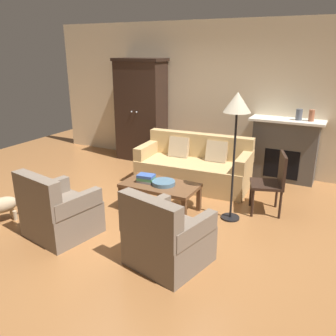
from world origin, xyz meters
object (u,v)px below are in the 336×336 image
Objects in this scene: armchair_near_left at (59,213)px; floor_lamp at (237,110)px; mantel_vase_terracotta at (312,116)px; side_chair_wooden at (273,179)px; mantel_vase_slate at (299,115)px; fireplace at (284,149)px; couch at (194,167)px; fruit_bowl at (164,183)px; armoire at (141,110)px; armchair_near_right at (166,239)px; coffee_table at (160,187)px; dog at (0,206)px; book_stack at (146,178)px.

armchair_near_left is 0.51× the size of floor_lamp.
side_chair_wooden is at bearing -100.24° from mantel_vase_terracotta.
floor_lamp reaches higher than mantel_vase_slate.
floor_lamp reaches higher than fireplace.
fruit_bowl is at bearing -88.25° from couch.
armchair_near_left is (-2.14, -3.42, -0.25)m from fireplace.
armoire is 4.08m from armchair_near_right.
armchair_near_right is at bearing -100.67° from fireplace.
armchair_near_left reaches higher than fruit_bowl.
armchair_near_right is 0.52× the size of floor_lamp.
fruit_bowl is (0.06, -0.00, 0.08)m from coffee_table.
side_chair_wooden is (1.47, 0.69, 0.15)m from coffee_table.
armchair_near_right reaches higher than fruit_bowl.
armoire is 2.29× the size of armchair_near_right.
dog is at bearing -133.20° from mantel_vase_slate.
armchair_near_right is at bearing -103.67° from mantel_vase_slate.
book_stack is at bearing -168.10° from floor_lamp.
armoire is at bearing 144.26° from floor_lamp.
fireplace reaches higher than couch.
mantel_vase_terracotta is (3.33, 0.06, 0.16)m from armoire.
armoire is 2.61m from book_stack.
fruit_bowl is (-1.29, -2.18, -0.12)m from fireplace.
armchair_near_right is 2.49m from dog.
fireplace is 2.21m from floor_lamp.
book_stack is at bearing 129.33° from armchair_near_right.
couch is 2.13× the size of armchair_near_right.
armchair_near_left reaches higher than couch.
coffee_table is at bearing -91.14° from couch.
coffee_table is at bearing -121.85° from fireplace.
mantel_vase_slate is 1.63m from side_chair_wooden.
side_chair_wooden is at bearing 25.16° from coffee_table.
coffee_table is at bearing -154.84° from side_chair_wooden.
armchair_near_right is (0.66, -1.17, -0.13)m from fruit_bowl.
couch reaches higher than book_stack.
armoire is at bearing 122.92° from book_stack.
armoire is 2.73m from coffee_table.
armoire is 2.35× the size of armchair_near_left.
dog is (-3.22, -2.03, -0.27)m from side_chair_wooden.
dog is (-1.76, -1.34, -0.12)m from coffee_table.
side_chair_wooden is (-0.07, -1.47, -0.70)m from mantel_vase_slate.
armoire is at bearing -178.49° from fireplace.
fruit_bowl is at bearing 36.36° from dog.
armoire is 3.13m from mantel_vase_slate.
mantel_vase_slate is 2.03m from floor_lamp.
armoire reaches higher than side_chair_wooden.
mantel_vase_terracotta is 5.04m from dog.
coffee_table is at bearing -167.42° from floor_lamp.
couch is 2.00m from mantel_vase_slate.
floor_lamp is 3.24× the size of dog.
armoire is 1.07× the size of couch.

